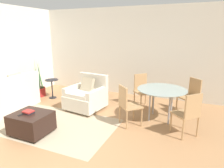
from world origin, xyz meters
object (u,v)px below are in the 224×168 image
at_px(tv_remote_primary, 22,114).
at_px(dining_chair_near_left, 127,103).
at_px(armchair, 86,96).
at_px(dining_chair_far_left, 142,88).
at_px(couch, 2,100).
at_px(book_stack, 28,112).
at_px(ottoman, 32,123).
at_px(dining_chair_near_right, 189,112).
at_px(dining_chair_far_right, 191,94).
at_px(side_table, 52,85).
at_px(dining_table, 162,92).
at_px(potted_plant, 39,89).

relative_size(tv_remote_primary, dining_chair_near_left, 0.18).
height_order(armchair, tv_remote_primary, armchair).
bearing_deg(tv_remote_primary, dining_chair_near_left, 34.79).
relative_size(tv_remote_primary, dining_chair_far_left, 0.18).
relative_size(couch, book_stack, 8.92).
height_order(armchair, dining_chair_near_left, dining_chair_near_left).
height_order(ottoman, book_stack, book_stack).
distance_m(couch, dining_chair_near_left, 3.25).
xyz_separation_m(couch, dining_chair_far_left, (3.20, 1.77, 0.20)).
bearing_deg(dining_chair_near_right, dining_chair_far_right, 90.00).
xyz_separation_m(tv_remote_primary, side_table, (-0.97, 2.07, -0.03)).
relative_size(couch, tv_remote_primary, 11.19).
xyz_separation_m(ottoman, dining_chair_far_right, (2.90, 2.36, 0.28)).
bearing_deg(dining_table, book_stack, -142.94).
bearing_deg(potted_plant, dining_chair_near_left, -14.50).
height_order(couch, dining_table, couch).
bearing_deg(dining_chair_far_left, potted_plant, -173.04).
xyz_separation_m(ottoman, dining_chair_far_left, (1.65, 2.36, 0.28)).
bearing_deg(dining_chair_near_right, potted_plant, 169.39).
relative_size(ottoman, dining_table, 0.64).
relative_size(dining_table, dining_chair_far_left, 1.25).
distance_m(dining_chair_near_right, dining_chair_far_right, 1.25).
distance_m(tv_remote_primary, dining_chair_near_right, 3.25).
bearing_deg(side_table, potted_plant, -179.72).
bearing_deg(dining_chair_far_right, dining_chair_near_left, -135.00).
bearing_deg(dining_chair_far_left, book_stack, -125.47).
bearing_deg(dining_table, couch, -163.30).
distance_m(dining_table, dining_chair_far_left, 0.89).
relative_size(dining_chair_far_left, dining_chair_far_right, 1.00).
height_order(ottoman, dining_chair_far_right, dining_chair_far_right).
bearing_deg(dining_chair_near_left, side_table, 162.71).
bearing_deg(dining_chair_near_right, side_table, 167.94).
relative_size(armchair, side_table, 1.68).
xyz_separation_m(couch, ottoman, (1.55, -0.59, -0.08)).
xyz_separation_m(dining_chair_far_left, dining_chair_far_right, (1.25, 0.00, 0.00)).
height_order(dining_chair_near_right, dining_chair_far_left, same).
relative_size(dining_table, dining_chair_far_right, 1.25).
height_order(dining_chair_far_left, dining_chair_far_right, same).
relative_size(book_stack, dining_chair_near_right, 0.23).
bearing_deg(dining_chair_near_left, tv_remote_primary, -145.21).
bearing_deg(side_table, tv_remote_primary, -64.93).
xyz_separation_m(potted_plant, dining_chair_far_left, (3.28, 0.40, 0.30)).
bearing_deg(dining_chair_far_left, tv_remote_primary, -125.48).
distance_m(ottoman, book_stack, 0.23).
distance_m(book_stack, dining_chair_near_left, 2.03).
bearing_deg(book_stack, dining_chair_far_left, 54.53).
height_order(couch, tv_remote_primary, couch).
bearing_deg(couch, dining_chair_near_left, 9.29).
bearing_deg(dining_table, tv_remote_primary, -142.24).
distance_m(potted_plant, dining_table, 3.93).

